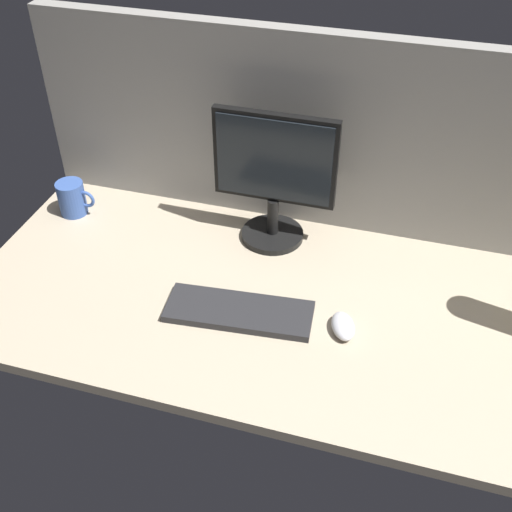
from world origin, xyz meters
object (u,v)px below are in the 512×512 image
object	(u,v)px
keyboard	(239,312)
mug_ceramic_blue	(72,198)
monitor	(274,175)
mouse	(343,326)

from	to	relation	value
keyboard	mug_ceramic_blue	size ratio (longest dim) A/B	3.13
monitor	mug_ceramic_blue	xyz separation A→B (cm)	(-61.50, -5.62, -15.47)
mouse	monitor	bearing A→B (deg)	107.55
monitor	mug_ceramic_blue	size ratio (longest dim) A/B	3.28
mouse	mug_ceramic_blue	distance (cm)	92.04
monitor	keyboard	distance (cm)	39.45
keyboard	monitor	bearing A→B (deg)	85.39
mouse	mug_ceramic_blue	world-z (taller)	mug_ceramic_blue
keyboard	mug_ceramic_blue	xyz separation A→B (cm)	(-61.83, 28.53, 4.29)
mug_ceramic_blue	keyboard	bearing A→B (deg)	-24.77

